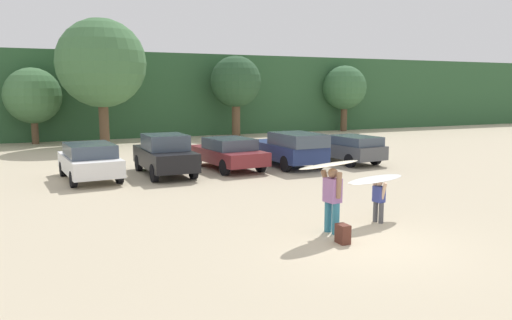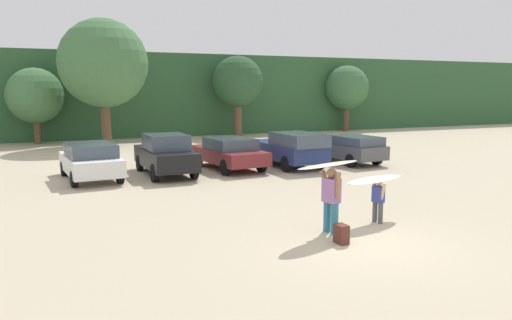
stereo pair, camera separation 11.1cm
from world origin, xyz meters
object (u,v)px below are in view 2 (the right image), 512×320
object	(u,v)px
person_child	(378,198)
surfboard_white	(375,179)
parked_car_black	(165,154)
surfboard_cream	(329,165)
parked_car_maroon	(229,152)
parked_car_white	(91,160)
parked_car_dark_gray	(346,148)
backpack_dropped	(341,234)
parked_car_navy	(290,148)
person_adult	(331,197)

from	to	relation	value
person_child	surfboard_white	distance (m)	0.52
parked_car_black	person_child	size ratio (longest dim) A/B	3.76
parked_car_black	surfboard_white	distance (m)	10.11
parked_car_black	surfboard_cream	bearing A→B (deg)	-171.06
parked_car_maroon	parked_car_white	bearing A→B (deg)	86.77
surfboard_cream	parked_car_maroon	bearing A→B (deg)	-115.99
parked_car_dark_gray	surfboard_white	bearing A→B (deg)	143.43
surfboard_white	backpack_dropped	size ratio (longest dim) A/B	5.10
parked_car_navy	person_adult	distance (m)	10.56
person_adult	parked_car_white	bearing A→B (deg)	-73.56
parked_car_white	parked_car_dark_gray	size ratio (longest dim) A/B	0.93
parked_car_navy	surfboard_white	xyz separation A→B (m)	(-2.30, -9.34, 0.29)
parked_car_black	parked_car_maroon	xyz separation A→B (m)	(2.96, 0.37, -0.12)
person_adult	surfboard_cream	distance (m)	0.80
parked_car_white	backpack_dropped	size ratio (longest dim) A/B	9.52
parked_car_maroon	backpack_dropped	xyz separation A→B (m)	(-1.35, -11.13, -0.53)
parked_car_black	surfboard_cream	world-z (taller)	surfboard_cream
parked_car_white	surfboard_cream	size ratio (longest dim) A/B	1.90
person_child	surfboard_cream	world-z (taller)	surfboard_cream
person_child	parked_car_white	bearing A→B (deg)	-65.45
person_adult	parked_car_maroon	bearing A→B (deg)	-105.39
surfboard_cream	surfboard_white	xyz separation A→B (m)	(1.72, 0.41, -0.56)
parked_car_black	person_child	distance (m)	10.24
parked_car_navy	surfboard_cream	xyz separation A→B (m)	(-4.02, -9.75, 0.85)
parked_car_dark_gray	person_child	size ratio (longest dim) A/B	3.93
parked_car_navy	person_adult	size ratio (longest dim) A/B	2.88
backpack_dropped	parked_car_black	bearing A→B (deg)	98.50
parked_car_dark_gray	surfboard_white	xyz separation A→B (m)	(-5.38, -9.35, 0.43)
parked_car_maroon	person_child	bearing A→B (deg)	177.31
person_adult	person_child	bearing A→B (deg)	-178.36
parked_car_black	backpack_dropped	distance (m)	10.90
person_adult	backpack_dropped	xyz separation A→B (m)	(-0.22, -0.82, -0.70)
parked_car_maroon	parked_car_navy	xyz separation A→B (m)	(2.82, -0.52, 0.12)
parked_car_maroon	surfboard_white	xyz separation A→B (m)	(0.53, -9.86, 0.41)
person_adult	surfboard_cream	world-z (taller)	surfboard_cream
parked_car_maroon	person_child	distance (m)	10.01
parked_car_white	person_child	bearing A→B (deg)	-151.36
person_adult	surfboard_white	xyz separation A→B (m)	(1.66, 0.45, 0.24)
parked_car_white	surfboard_white	bearing A→B (deg)	-151.07
parked_car_dark_gray	surfboard_cream	distance (m)	12.11
parked_car_maroon	parked_car_navy	world-z (taller)	parked_car_navy
parked_car_maroon	parked_car_dark_gray	distance (m)	5.93
person_adult	surfboard_white	distance (m)	1.73
parked_car_black	surfboard_white	xyz separation A→B (m)	(3.49, -9.49, 0.29)
parked_car_navy	person_child	xyz separation A→B (m)	(-2.28, -9.47, -0.21)
parked_car_navy	backpack_dropped	bearing A→B (deg)	156.60
person_child	backpack_dropped	bearing A→B (deg)	21.85
person_adult	backpack_dropped	distance (m)	1.10
parked_car_maroon	person_child	world-z (taller)	parked_car_maroon
parked_car_white	parked_car_black	distance (m)	2.98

